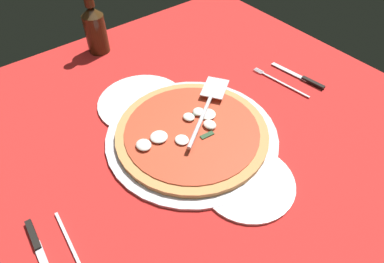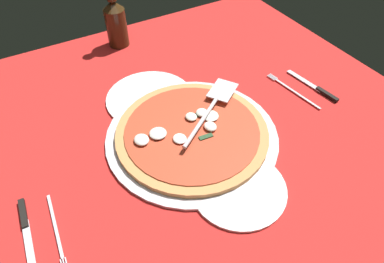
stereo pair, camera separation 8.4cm
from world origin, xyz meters
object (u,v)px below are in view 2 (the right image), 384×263
Objects in this scene: pizza at (192,132)px; dinner_plate_left at (238,189)px; pizza_server at (212,106)px; beer_bottle at (116,21)px; place_setting_far at (41,231)px; place_setting_near at (305,90)px; dinner_plate_right at (150,98)px.

dinner_plate_left is at bearing -177.20° from pizza.
beer_bottle is at bearing 64.93° from pizza_server.
place_setting_far is 69.46cm from beer_bottle.
beer_bottle is at bearing 29.65° from place_setting_near.
beer_bottle reaches higher than dinner_plate_right.
dinner_plate_right is at bearing 174.04° from beer_bottle.
place_setting_near reaches higher than dinner_plate_right.
beer_bottle is at bearing -0.40° from pizza.
dinner_plate_right is at bearing 91.13° from pizza_server.
dinner_plate_left and dinner_plate_right have the same top height.
beer_bottle is (68.30, 0.57, 8.14)cm from dinner_plate_left.
beer_bottle is (56.91, -38.96, 8.29)cm from place_setting_far.
dinner_plate_left is 68.79cm from beer_bottle.
beer_bottle reaches higher than place_setting_far.
pizza is (-18.50, -2.89, 1.42)cm from dinner_plate_right.
place_setting_near is at bearing -115.36° from dinner_plate_right.
dinner_plate_left is 0.99× the size of place_setting_far.
pizza_server is 1.17× the size of place_setting_far.
dinner_plate_left is 40.72cm from place_setting_near.
beer_bottle reaches higher than pizza.
place_setting_near is at bearing -41.99° from pizza_server.
dinner_plate_right is 0.64× the size of pizza.
dinner_plate_right is 0.97× the size of pizza_server.
pizza_server is (22.18, -6.95, 3.75)cm from dinner_plate_left.
pizza_server reaches higher than pizza.
pizza_server is 1.23× the size of place_setting_near.
dinner_plate_left is at bearing 77.73° from place_setting_far.
place_setting_far reaches higher than dinner_plate_right.
dinner_plate_left is at bearing 109.77° from place_setting_near.
dinner_plate_right is 18.93cm from pizza_server.
dinner_plate_left is 23.54cm from pizza_server.
pizza is 49.98cm from beer_bottle.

